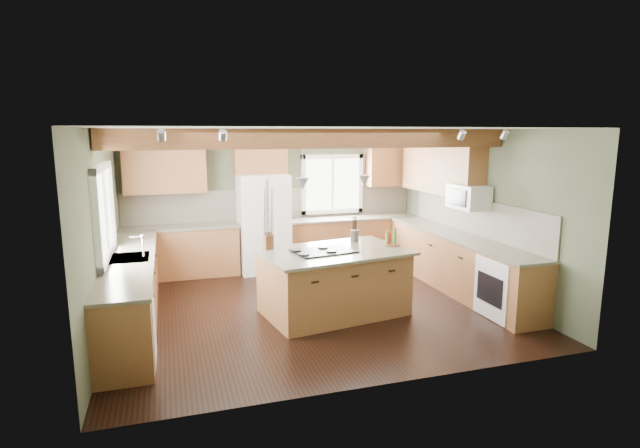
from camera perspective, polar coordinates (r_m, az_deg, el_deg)
name	(u,v)px	position (r m, az deg, el deg)	size (l,w,h in m)	color
floor	(311,306)	(7.56, -0.99, -9.31)	(5.60, 5.60, 0.00)	black
ceiling	(311,129)	(7.11, -1.06, 10.81)	(5.60, 5.60, 0.00)	silver
wall_back	(275,199)	(9.62, -5.18, 2.89)	(5.60, 5.60, 0.00)	#495039
wall_left	(102,231)	(6.99, -23.63, -0.76)	(5.00, 5.00, 0.00)	#495039
wall_right	(478,211)	(8.43, 17.58, 1.39)	(5.00, 5.00, 0.00)	#495039
ceiling_beam	(319,139)	(6.75, -0.14, 9.73)	(5.55, 0.26, 0.26)	#5C2D1A
soffit_trim	(275,133)	(9.44, -5.18, 10.30)	(5.55, 0.20, 0.10)	#5C2D1A
backsplash_back	(275,203)	(9.62, -5.16, 2.35)	(5.58, 0.03, 0.58)	brown
backsplash_right	(475,216)	(8.48, 17.27, 0.84)	(0.03, 3.70, 0.58)	brown
base_cab_back_left	(181,252)	(9.28, -15.59, -3.13)	(2.02, 0.60, 0.88)	brown
counter_back_left	(180,227)	(9.18, -15.73, -0.34)	(2.06, 0.64, 0.04)	#4B4537
base_cab_back_right	(352,241)	(9.90, 3.73, -1.92)	(2.62, 0.60, 0.88)	brown
counter_back_right	(353,218)	(9.82, 3.76, 0.70)	(2.66, 0.64, 0.04)	#4B4537
base_cab_left	(132,292)	(7.22, -20.71, -7.28)	(0.60, 3.70, 0.88)	brown
counter_left	(129,259)	(7.10, -20.95, -3.73)	(0.64, 3.74, 0.04)	#4B4537
base_cab_right	(457,264)	(8.48, 15.40, -4.39)	(0.60, 3.70, 0.88)	brown
counter_right	(458,236)	(8.38, 15.55, -1.34)	(0.64, 3.74, 0.04)	#4B4537
upper_cab_back_left	(165,167)	(9.18, -17.33, 6.19)	(1.40, 0.35, 0.90)	brown
upper_cab_over_fridge	(260,155)	(9.32, -6.86, 7.87)	(0.96, 0.35, 0.70)	brown
upper_cab_right	(441,167)	(9.02, 13.63, 6.30)	(0.35, 2.20, 0.90)	brown
upper_cab_back_corner	(389,163)	(10.13, 7.89, 6.90)	(0.90, 0.35, 0.90)	brown
window_left	(103,211)	(7.00, -23.58, 1.33)	(0.04, 1.60, 1.05)	white
window_back	(332,184)	(9.88, 1.37, 4.58)	(1.10, 0.04, 1.00)	white
sink	(129,258)	(7.09, -20.95, -3.70)	(0.50, 0.65, 0.03)	#262628
faucet	(143,247)	(7.05, -19.57, -2.48)	(0.02, 0.02, 0.28)	#B2B2B7
dishwasher	(126,328)	(5.99, -21.31, -11.04)	(0.60, 0.60, 0.84)	white
oven	(508,287)	(7.46, 20.71, -6.79)	(0.60, 0.72, 0.84)	white
microwave	(468,197)	(8.23, 16.61, 3.00)	(0.40, 0.70, 0.38)	white
pendant_left	(303,184)	(6.64, -1.99, 4.62)	(0.18, 0.18, 0.16)	#B2B2B7
pendant_right	(364,181)	(7.09, 5.04, 4.95)	(0.18, 0.18, 0.16)	#B2B2B7
refrigerator	(264,223)	(9.26, -6.47, 0.07)	(0.90, 0.74, 1.80)	white
island	(334,283)	(7.13, 1.58, -6.79)	(1.90, 1.16, 0.88)	olive
island_top	(334,252)	(7.01, 1.60, -3.20)	(2.03, 1.29, 0.04)	#4B4537
cooktop	(324,251)	(6.93, 0.44, -3.10)	(0.82, 0.55, 0.02)	black
knife_block	(268,242)	(7.10, -5.92, -2.07)	(0.12, 0.09, 0.20)	brown
utensil_crock	(355,236)	(7.58, 3.97, -1.36)	(0.13, 0.13, 0.17)	#39302E
bottle_tray	(391,237)	(7.38, 8.16, -1.49)	(0.26, 0.26, 0.24)	brown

